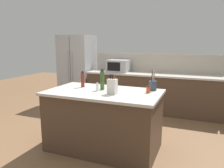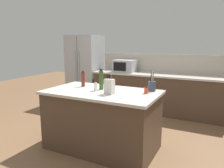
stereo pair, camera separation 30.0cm
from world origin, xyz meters
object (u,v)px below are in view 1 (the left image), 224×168
at_px(refrigerator, 77,69).
at_px(salt_shaker, 97,87).
at_px(spice_jar_paprika, 148,90).
at_px(olive_oil_bottle, 102,80).
at_px(spice_jar_oregano, 113,84).
at_px(knife_block, 112,86).
at_px(microwave, 118,66).
at_px(utensil_crock, 153,85).
at_px(vinegar_bottle, 83,80).

bearing_deg(refrigerator, salt_shaker, -52.94).
xyz_separation_m(spice_jar_paprika, olive_oil_bottle, (-0.73, -0.05, 0.10)).
distance_m(olive_oil_bottle, spice_jar_oregano, 0.32).
bearing_deg(olive_oil_bottle, spice_jar_paprika, 3.75).
bearing_deg(refrigerator, knife_block, -49.76).
distance_m(knife_block, spice_jar_paprika, 0.54).
bearing_deg(knife_block, spice_jar_oregano, 116.10).
relative_size(refrigerator, microwave, 3.45).
height_order(refrigerator, salt_shaker, refrigerator).
distance_m(microwave, knife_block, 2.45).
bearing_deg(knife_block, utensil_crock, 49.88).
distance_m(microwave, olive_oil_bottle, 2.17).
relative_size(utensil_crock, olive_oil_bottle, 0.97).
distance_m(olive_oil_bottle, salt_shaker, 0.16).
height_order(knife_block, salt_shaker, knife_block).
bearing_deg(salt_shaker, knife_block, -17.97).
height_order(utensil_crock, salt_shaker, utensil_crock).
bearing_deg(spice_jar_oregano, microwave, 108.03).
height_order(spice_jar_paprika, olive_oil_bottle, olive_oil_bottle).
height_order(refrigerator, olive_oil_bottle, refrigerator).
xyz_separation_m(knife_block, olive_oil_bottle, (-0.26, 0.22, 0.04)).
xyz_separation_m(refrigerator, spice_jar_paprika, (2.48, -2.11, 0.05)).
bearing_deg(spice_jar_paprika, knife_block, -149.96).
xyz_separation_m(refrigerator, olive_oil_bottle, (1.75, -2.16, 0.16)).
bearing_deg(utensil_crock, salt_shaker, -153.90).
relative_size(utensil_crock, salt_shaker, 2.38).
height_order(knife_block, utensil_crock, utensil_crock).
height_order(microwave, vinegar_bottle, microwave).
bearing_deg(refrigerator, spice_jar_paprika, -40.38).
bearing_deg(olive_oil_bottle, refrigerator, 129.09).
distance_m(microwave, utensil_crock, 2.25).
relative_size(microwave, knife_block, 1.87).
relative_size(refrigerator, utensil_crock, 5.85).
relative_size(microwave, spice_jar_oregano, 5.62).
bearing_deg(vinegar_bottle, spice_jar_paprika, -0.94).
bearing_deg(utensil_crock, microwave, 124.45).
xyz_separation_m(microwave, salt_shaker, (0.49, -2.23, -0.09)).
bearing_deg(spice_jar_paprika, refrigerator, 139.62).
bearing_deg(microwave, spice_jar_paprika, -58.79).
height_order(microwave, spice_jar_paprika, microwave).
distance_m(utensil_crock, spice_jar_oregano, 0.68).
distance_m(vinegar_bottle, salt_shaker, 0.42).
xyz_separation_m(microwave, spice_jar_oregano, (0.59, -1.81, -0.11)).
bearing_deg(spice_jar_oregano, knife_block, -69.75).
height_order(microwave, spice_jar_oregano, microwave).
height_order(refrigerator, spice_jar_paprika, refrigerator).
relative_size(microwave, olive_oil_bottle, 1.65).
bearing_deg(microwave, spice_jar_oregano, -71.97).
xyz_separation_m(utensil_crock, vinegar_bottle, (-1.14, -0.19, 0.04)).
distance_m(microwave, vinegar_bottle, 2.04).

